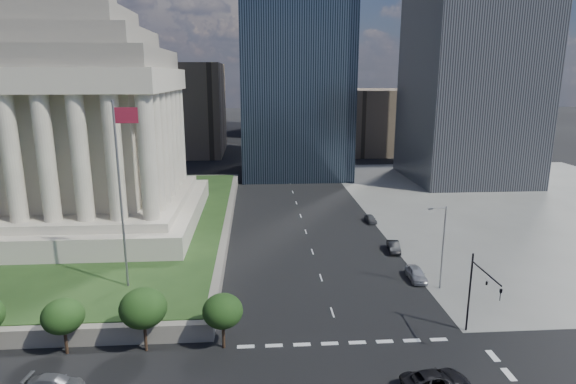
{
  "coord_description": "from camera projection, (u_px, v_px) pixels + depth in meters",
  "views": [
    {
      "loc": [
        -7.8,
        -25.82,
        24.28
      ],
      "look_at": [
        -4.72,
        19.65,
        13.24
      ],
      "focal_mm": 30.0,
      "sensor_mm": 36.0,
      "label": 1
    }
  ],
  "objects": [
    {
      "name": "ground",
      "position": [
        285.0,
        169.0,
        128.24
      ],
      "size": [
        500.0,
        500.0,
        0.0
      ],
      "primitive_type": "plane",
      "color": "black",
      "rests_on": "ground"
    },
    {
      "name": "sidewalk_ne",
      "position": [
        537.0,
        205.0,
        92.47
      ],
      "size": [
        68.0,
        90.0,
        0.03
      ],
      "primitive_type": "cube",
      "color": "slate",
      "rests_on": "ground"
    },
    {
      "name": "plaza_terrace",
      "position": [
        23.0,
        226.0,
        76.58
      ],
      "size": [
        66.0,
        70.0,
        1.8
      ],
      "primitive_type": "cube",
      "color": "slate",
      "rests_on": "ground"
    },
    {
      "name": "plaza_lawn",
      "position": [
        22.0,
        221.0,
        76.36
      ],
      "size": [
        64.0,
        68.0,
        0.1
      ],
      "primitive_type": "cube",
      "color": "#213B18",
      "rests_on": "plaza_terrace"
    },
    {
      "name": "war_memorial",
      "position": [
        76.0,
        96.0,
        70.54
      ],
      "size": [
        34.0,
        34.0,
        39.0
      ],
      "primitive_type": null,
      "color": "#AA9F8E",
      "rests_on": "plaza_lawn"
    },
    {
      "name": "flagpole",
      "position": [
        121.0,
        186.0,
        50.02
      ],
      "size": [
        2.52,
        0.24,
        20.0
      ],
      "color": "slate",
      "rests_on": "plaza_lawn"
    },
    {
      "name": "midrise_glass",
      "position": [
        295.0,
        51.0,
        116.45
      ],
      "size": [
        26.0,
        26.0,
        60.0
      ],
      "primitive_type": "cube",
      "color": "black",
      "rests_on": "ground"
    },
    {
      "name": "building_filler_ne",
      "position": [
        377.0,
        121.0,
        157.07
      ],
      "size": [
        20.0,
        30.0,
        20.0
      ],
      "primitive_type": "cube",
      "color": "brown",
      "rests_on": "ground"
    },
    {
      "name": "building_filler_nw",
      "position": [
        185.0,
        109.0,
        152.06
      ],
      "size": [
        24.0,
        30.0,
        28.0
      ],
      "primitive_type": "cube",
      "color": "brown",
      "rests_on": "ground"
    },
    {
      "name": "traffic_signal_ne",
      "position": [
        479.0,
        289.0,
        44.13
      ],
      "size": [
        0.3,
        5.74,
        8.0
      ],
      "color": "black",
      "rests_on": "ground"
    },
    {
      "name": "street_lamp_north",
      "position": [
        442.0,
        243.0,
        55.05
      ],
      "size": [
        2.13,
        0.22,
        10.0
      ],
      "color": "slate",
      "rests_on": "ground"
    },
    {
      "name": "pickup_truck",
      "position": [
        436.0,
        381.0,
        38.04
      ],
      "size": [
        5.8,
        3.26,
        1.53
      ],
      "primitive_type": "imported",
      "rotation": [
        0.0,
        0.0,
        1.71
      ],
      "color": "black",
      "rests_on": "ground"
    },
    {
      "name": "suv_grey",
      "position": [
        55.0,
        384.0,
        37.82
      ],
      "size": [
        2.41,
        4.79,
        1.33
      ],
      "primitive_type": "imported",
      "rotation": [
        0.0,
        0.0,
        1.45
      ],
      "color": "#4E5055",
      "rests_on": "ground"
    },
    {
      "name": "parked_sedan_near",
      "position": [
        416.0,
        274.0,
        58.6
      ],
      "size": [
        1.98,
        4.65,
        1.57
      ],
      "primitive_type": "imported",
      "rotation": [
        0.0,
        0.0,
        -0.03
      ],
      "color": "#9FA1A8",
      "rests_on": "ground"
    },
    {
      "name": "parked_sedan_mid",
      "position": [
        394.0,
        247.0,
        68.06
      ],
      "size": [
        2.06,
        4.49,
        1.43
      ],
      "primitive_type": "imported",
      "rotation": [
        0.0,
        0.0,
        -0.13
      ],
      "color": "black",
      "rests_on": "ground"
    },
    {
      "name": "parked_sedan_far",
      "position": [
        371.0,
        219.0,
        81.64
      ],
      "size": [
        3.82,
        1.73,
        1.27
      ],
      "primitive_type": "imported",
      "rotation": [
        0.0,
        0.0,
        0.06
      ],
      "color": "#4D4F54",
      "rests_on": "ground"
    }
  ]
}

